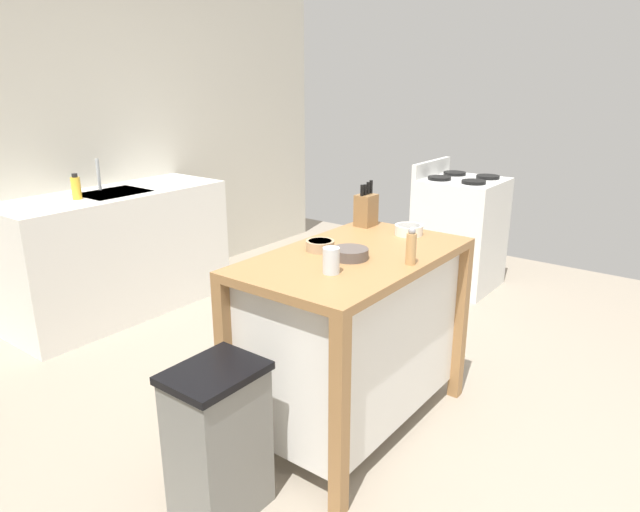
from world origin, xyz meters
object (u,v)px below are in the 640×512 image
Objects in this scene: bowl_ceramic_small at (409,230)px; pepper_grinder at (411,247)px; kitchen_island at (353,331)px; bottle_dish_soap at (76,188)px; knife_block at (366,209)px; bowl_ceramic_wide at (350,253)px; stove at (459,232)px; trash_bin at (219,442)px; drinking_cup at (332,261)px; bowl_stoneware_deep at (320,245)px; sink_faucet at (98,174)px.

bowl_ceramic_small is 0.86× the size of pepper_grinder.
kitchen_island is 6.79× the size of bottle_dish_soap.
bowl_ceramic_wide is (-0.53, -0.26, -0.07)m from knife_block.
stove is (1.70, 0.45, -0.46)m from bowl_ceramic_small.
stove reaches higher than bowl_ceramic_small.
bowl_ceramic_wide is 0.95m from trash_bin.
stove is (2.42, 0.48, -0.49)m from drinking_cup.
bowl_ceramic_small is 1.82m from stove.
pepper_grinder reaches higher than drinking_cup.
knife_block reaches higher than pepper_grinder.
bowl_ceramic_wide and bowl_stoneware_deep have the same top height.
bowl_stoneware_deep is at bearing -95.74° from sink_faucet.
stove is (2.21, 0.43, -0.46)m from bowl_ceramic_wide.
bowl_ceramic_small is at bearing -165.30° from stove.
kitchen_island is 6.99× the size of pepper_grinder.
pepper_grinder is 2.28m from stove.
bowl_stoneware_deep is 0.97m from trash_bin.
trash_bin is (-0.82, 0.07, -0.18)m from kitchen_island.
bottle_dish_soap is at bearing 93.09° from kitchen_island.
trash_bin is at bearing 172.74° from bowl_ceramic_wide.
knife_block is 1.96m from bottle_dish_soap.
knife_block is 1.77m from stove.
knife_block is at bearing -81.72° from sink_faucet.
drinking_cup is 0.36m from pepper_grinder.
stove is at bearing -37.16° from bottle_dish_soap.
bottle_dish_soap is at bearing 91.06° from bowl_ceramic_wide.
kitchen_island is 7.08× the size of bowl_ceramic_wide.
kitchen_island is at bearing -86.91° from bottle_dish_soap.
bowl_ceramic_small reaches higher than bowl_stoneware_deep.
kitchen_island is 2.17m from stove.
bowl_stoneware_deep is 0.44m from pepper_grinder.
trash_bin is 2.51m from sink_faucet.
sink_faucet reaches higher than bowl_stoneware_deep.
bowl_ceramic_small reaches higher than kitchen_island.
stove is (2.95, 0.34, 0.13)m from trash_bin.
pepper_grinder is (0.30, -0.20, 0.02)m from drinking_cup.
stove is (2.12, 0.68, -0.51)m from pepper_grinder.
kitchen_island is 8.68× the size of bowl_stoneware_deep.
bowl_ceramic_small is 1.39m from trash_bin.
knife_block is 1.69× the size of bowl_ceramic_small.
drinking_cup reaches higher than bowl_stoneware_deep.
pepper_grinder is 2.56m from sink_faucet.
drinking_cup reaches higher than kitchen_island.
sink_faucet is at bearing 31.86° from bottle_dish_soap.
drinking_cup reaches higher than bowl_ceramic_small.
kitchen_island is 10.58× the size of drinking_cup.
bottle_dish_soap reaches higher than bowl_ceramic_small.
drinking_cup is 0.17× the size of trash_bin.
bowl_stoneware_deep is 0.21× the size of trash_bin.
bowl_stoneware_deep is 1.22× the size of drinking_cup.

